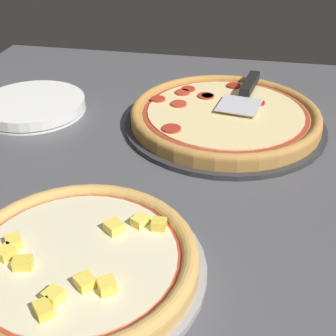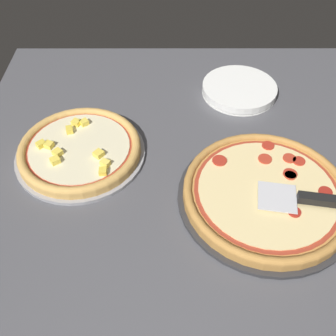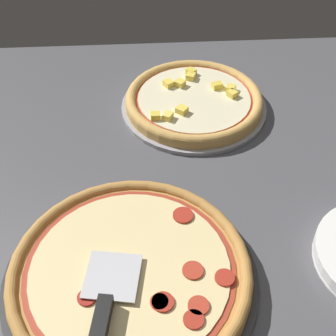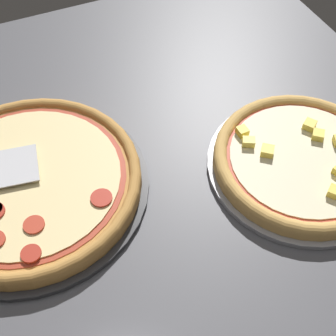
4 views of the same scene
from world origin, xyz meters
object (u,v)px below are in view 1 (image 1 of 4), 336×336
Objects in this scene: serving_spatula at (247,89)px; plate_stack at (33,106)px; pizza_back at (78,259)px; pizza_front at (225,115)px.

serving_spatula is 47.02cm from plate_stack.
pizza_front is at bearing -108.03° from pizza_back.
pizza_back is 1.39× the size of plate_stack.
serving_spatula reaches higher than pizza_front.
pizza_back is at bearing 71.06° from serving_spatula.
pizza_front is 48.09cm from pizza_back.
pizza_back is at bearing 121.10° from plate_stack.
pizza_back reaches higher than pizza_front.
plate_stack is (41.92, 0.92, -1.25)cm from pizza_front.
pizza_front reaches higher than plate_stack.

